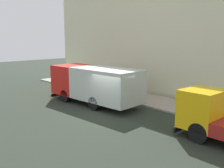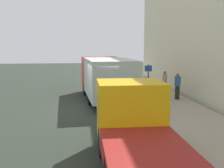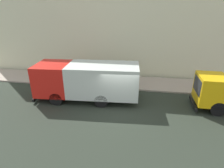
# 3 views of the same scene
# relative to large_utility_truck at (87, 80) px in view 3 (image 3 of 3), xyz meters

# --- Properties ---
(ground) EXTENTS (80.00, 80.00, 0.00)m
(ground) POSITION_rel_large_utility_truck_xyz_m (-0.94, -2.56, -1.56)
(ground) COLOR #283025
(sidewalk) EXTENTS (3.22, 30.00, 0.12)m
(sidewalk) POSITION_rel_large_utility_truck_xyz_m (3.67, -2.56, -1.50)
(sidewalk) COLOR #A79988
(sidewalk) RESTS_ON ground
(building_facade) EXTENTS (0.50, 30.00, 11.35)m
(building_facade) POSITION_rel_large_utility_truck_xyz_m (5.78, -2.56, 4.11)
(building_facade) COLOR beige
(building_facade) RESTS_ON ground
(large_utility_truck) EXTENTS (3.06, 7.71, 2.72)m
(large_utility_truck) POSITION_rel_large_utility_truck_xyz_m (0.00, 0.00, 0.00)
(large_utility_truck) COLOR red
(large_utility_truck) RESTS_ON ground
(pedestrian_walking) EXTENTS (0.40, 0.40, 1.56)m
(pedestrian_walking) POSITION_rel_large_utility_truck_xyz_m (4.51, 1.72, -0.62)
(pedestrian_walking) COLOR black
(pedestrian_walking) RESTS_ON sidewalk
(pedestrian_standing) EXTENTS (0.46, 0.46, 1.68)m
(pedestrian_standing) POSITION_rel_large_utility_truck_xyz_m (4.49, -0.89, -0.56)
(pedestrian_standing) COLOR black
(pedestrian_standing) RESTS_ON sidewalk
(traffic_cone_orange) EXTENTS (0.42, 0.42, 0.59)m
(traffic_cone_orange) POSITION_rel_large_utility_truck_xyz_m (2.44, 3.67, -1.14)
(traffic_cone_orange) COLOR orange
(traffic_cone_orange) RESTS_ON sidewalk
(street_sign_post) EXTENTS (0.44, 0.08, 2.29)m
(street_sign_post) POSITION_rel_large_utility_truck_xyz_m (2.42, -1.48, -0.08)
(street_sign_post) COLOR #4C5156
(street_sign_post) RESTS_ON sidewalk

